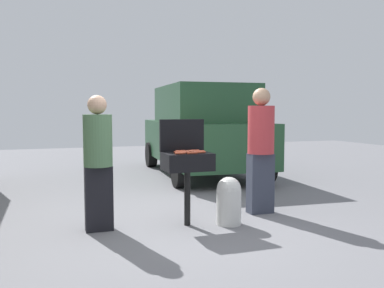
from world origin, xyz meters
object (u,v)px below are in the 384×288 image
object	(u,v)px
hot_dog_0	(190,151)
hot_dog_14	(179,152)
hot_dog_5	(180,151)
hot_dog_6	(199,151)
person_right	(261,146)
hot_dog_13	(192,153)
propane_tank	(229,200)
hot_dog_3	(188,152)
hot_dog_4	(198,152)
parked_minivan	(202,130)
hot_dog_7	(181,151)
hot_dog_2	(181,153)
hot_dog_8	(180,153)
hot_dog_9	(201,152)
bbq_grill	(187,164)
hot_dog_10	(194,151)
hot_dog_1	(183,152)
hot_dog_11	(180,152)
person_left	(98,158)
hot_dog_12	(196,152)

from	to	relation	value
hot_dog_0	hot_dog_14	xyz separation A→B (m)	(-0.17, -0.06, 0.00)
hot_dog_5	hot_dog_0	bearing A→B (deg)	-20.71
hot_dog_6	person_right	world-z (taller)	person_right
hot_dog_13	propane_tank	distance (m)	0.80
hot_dog_3	hot_dog_4	xyz separation A→B (m)	(0.11, -0.09, 0.00)
person_right	parked_minivan	world-z (taller)	parked_minivan
hot_dog_7	hot_dog_2	bearing A→B (deg)	-109.18
hot_dog_0	hot_dog_8	xyz separation A→B (m)	(-0.20, -0.22, 0.00)
hot_dog_9	person_right	size ratio (longest dim) A/B	0.07
hot_dog_4	bbq_grill	bearing A→B (deg)	149.97
hot_dog_2	hot_dog_10	distance (m)	0.33
hot_dog_1	hot_dog_2	world-z (taller)	same
hot_dog_2	propane_tank	bearing A→B (deg)	-4.23
hot_dog_9	hot_dog_3	bearing A→B (deg)	135.11
hot_dog_1	hot_dog_6	distance (m)	0.25
hot_dog_5	hot_dog_14	bearing A→B (deg)	-115.80
hot_dog_6	hot_dog_9	distance (m)	0.12
hot_dog_8	hot_dog_11	distance (m)	0.14
hot_dog_8	hot_dog_0	bearing A→B (deg)	47.96
bbq_grill	hot_dog_3	size ratio (longest dim) A/B	7.17
person_left	parked_minivan	distance (m)	4.69
hot_dog_11	propane_tank	distance (m)	0.89
bbq_grill	hot_dog_10	distance (m)	0.24
hot_dog_13	hot_dog_14	bearing A→B (deg)	122.99
hot_dog_4	person_right	world-z (taller)	person_right
hot_dog_1	hot_dog_3	bearing A→B (deg)	43.66
hot_dog_6	hot_dog_13	size ratio (longest dim) A/B	1.00
bbq_grill	hot_dog_4	bearing A→B (deg)	-30.03
hot_dog_12	hot_dog_8	bearing A→B (deg)	-155.44
hot_dog_7	hot_dog_0	bearing A→B (deg)	5.28
hot_dog_6	hot_dog_12	bearing A→B (deg)	-146.52
bbq_grill	hot_dog_6	world-z (taller)	hot_dog_6
hot_dog_2	hot_dog_12	bearing A→B (deg)	15.83
hot_dog_2	hot_dog_10	size ratio (longest dim) A/B	1.00
hot_dog_0	hot_dog_2	size ratio (longest dim) A/B	1.00
person_left	hot_dog_9	bearing A→B (deg)	-9.38
hot_dog_1	hot_dog_8	size ratio (longest dim) A/B	1.00
bbq_grill	hot_dog_14	size ratio (longest dim) A/B	7.17
hot_dog_3	hot_dog_12	world-z (taller)	same
bbq_grill	hot_dog_1	size ratio (longest dim) A/B	7.17
hot_dog_7	hot_dog_13	bearing A→B (deg)	-72.66
hot_dog_12	hot_dog_5	bearing A→B (deg)	135.93
hot_dog_12	hot_dog_13	distance (m)	0.16
hot_dog_3	hot_dog_4	size ratio (longest dim) A/B	1.00
hot_dog_2	hot_dog_6	distance (m)	0.31
hot_dog_8	hot_dog_10	size ratio (longest dim) A/B	1.00
hot_dog_2	hot_dog_14	distance (m)	0.11
hot_dog_3	hot_dog_4	bearing A→B (deg)	-39.80
hot_dog_4	parked_minivan	size ratio (longest dim) A/B	0.03
hot_dog_0	propane_tank	world-z (taller)	hot_dog_0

